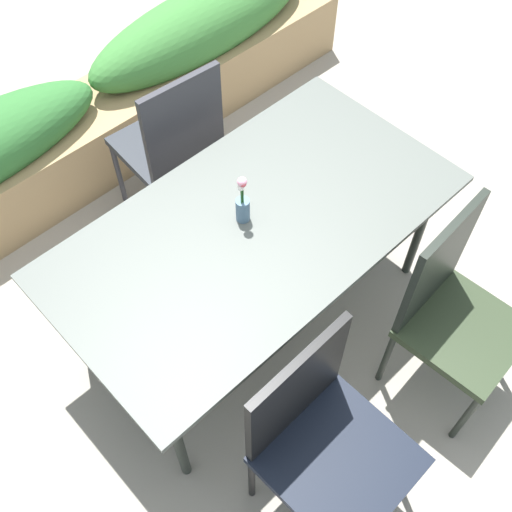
{
  "coord_description": "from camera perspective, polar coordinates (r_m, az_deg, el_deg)",
  "views": [
    {
      "loc": [
        -1.08,
        -1.06,
        2.63
      ],
      "look_at": [
        -0.03,
        0.04,
        0.48
      ],
      "focal_mm": 42.88,
      "sensor_mm": 36.0,
      "label": 1
    }
  ],
  "objects": [
    {
      "name": "planter_box",
      "position": [
        3.58,
        -14.34,
        13.01
      ],
      "size": [
        3.44,
        0.46,
        0.72
      ],
      "color": "#9E7F56",
      "rests_on": "ground"
    },
    {
      "name": "chair_near_left",
      "position": [
        2.24,
        6.25,
        -16.38
      ],
      "size": [
        0.49,
        0.49,
        0.93
      ],
      "rotation": [
        0.0,
        0.0,
        3.16
      ],
      "color": "black",
      "rests_on": "ground"
    },
    {
      "name": "chair_near_right",
      "position": [
        2.56,
        17.84,
        -4.5
      ],
      "size": [
        0.46,
        0.46,
        0.97
      ],
      "rotation": [
        0.0,
        0.0,
        3.2
      ],
      "color": "#27321F",
      "rests_on": "ground"
    },
    {
      "name": "ground_plane",
      "position": [
        3.03,
        0.92,
        -5.45
      ],
      "size": [
        12.0,
        12.0,
        0.0
      ],
      "primitive_type": "plane",
      "color": "gray"
    },
    {
      "name": "chair_far_side",
      "position": [
        3.03,
        -7.74,
        10.55
      ],
      "size": [
        0.47,
        0.47,
        0.97
      ],
      "rotation": [
        0.0,
        0.0,
        -0.07
      ],
      "color": "#272A30",
      "rests_on": "ground"
    },
    {
      "name": "dining_table",
      "position": [
        2.48,
        0.0,
        2.44
      ],
      "size": [
        1.69,
        0.91,
        0.71
      ],
      "color": "#4C514C",
      "rests_on": "ground"
    },
    {
      "name": "flower_vase",
      "position": [
        2.38,
        -1.26,
        4.93
      ],
      "size": [
        0.06,
        0.06,
        0.24
      ],
      "color": "slate",
      "rests_on": "dining_table"
    }
  ]
}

